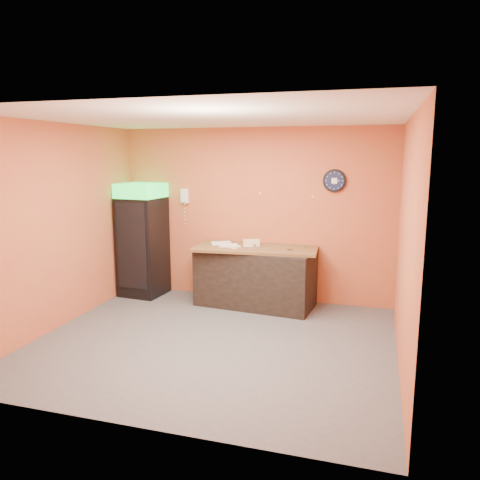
% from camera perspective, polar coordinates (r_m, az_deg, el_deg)
% --- Properties ---
extents(floor, '(4.50, 4.50, 0.00)m').
position_cam_1_polar(floor, '(6.16, -3.21, -12.28)').
color(floor, '#47474C').
rests_on(floor, ground).
extents(back_wall, '(4.50, 0.02, 2.80)m').
position_cam_1_polar(back_wall, '(7.66, 1.70, 3.09)').
color(back_wall, '#BE4D35').
rests_on(back_wall, floor).
extents(left_wall, '(0.02, 4.00, 2.80)m').
position_cam_1_polar(left_wall, '(6.85, -21.36, 1.52)').
color(left_wall, '#BE4D35').
rests_on(left_wall, floor).
extents(right_wall, '(0.02, 4.00, 2.80)m').
position_cam_1_polar(right_wall, '(5.44, 19.55, -0.48)').
color(right_wall, '#BE4D35').
rests_on(right_wall, floor).
extents(ceiling, '(4.50, 4.00, 0.02)m').
position_cam_1_polar(ceiling, '(5.70, -3.50, 14.69)').
color(ceiling, white).
rests_on(ceiling, back_wall).
extents(beverage_cooler, '(0.72, 0.73, 1.90)m').
position_cam_1_polar(beverage_cooler, '(8.04, -11.88, -0.17)').
color(beverage_cooler, black).
rests_on(beverage_cooler, floor).
extents(prep_counter, '(1.88, 0.98, 0.91)m').
position_cam_1_polar(prep_counter, '(7.42, 1.88, -4.59)').
color(prep_counter, black).
rests_on(prep_counter, floor).
extents(wall_clock, '(0.35, 0.06, 0.35)m').
position_cam_1_polar(wall_clock, '(7.36, 11.45, 7.10)').
color(wall_clock, black).
rests_on(wall_clock, back_wall).
extents(wall_phone, '(0.13, 0.11, 0.24)m').
position_cam_1_polar(wall_phone, '(7.96, -6.76, 5.36)').
color(wall_phone, white).
rests_on(wall_phone, back_wall).
extents(butcher_paper, '(1.97, 0.97, 0.04)m').
position_cam_1_polar(butcher_paper, '(7.32, 1.90, -1.01)').
color(butcher_paper, brown).
rests_on(butcher_paper, prep_counter).
extents(sub_roll_stack, '(0.27, 0.16, 0.11)m').
position_cam_1_polar(sub_roll_stack, '(7.35, 1.41, -0.36)').
color(sub_roll_stack, beige).
rests_on(sub_roll_stack, butcher_paper).
extents(wrapped_sandwich_left, '(0.31, 0.20, 0.04)m').
position_cam_1_polar(wrapped_sandwich_left, '(7.34, -1.45, -0.65)').
color(wrapped_sandwich_left, white).
rests_on(wrapped_sandwich_left, butcher_paper).
extents(wrapped_sandwich_mid, '(0.31, 0.21, 0.04)m').
position_cam_1_polar(wrapped_sandwich_mid, '(7.27, -1.06, -0.76)').
color(wrapped_sandwich_mid, white).
rests_on(wrapped_sandwich_mid, butcher_paper).
extents(wrapped_sandwich_right, '(0.33, 0.27, 0.04)m').
position_cam_1_polar(wrapped_sandwich_right, '(7.51, -2.34, -0.39)').
color(wrapped_sandwich_right, white).
rests_on(wrapped_sandwich_right, butcher_paper).
extents(kitchen_tool, '(0.06, 0.06, 0.06)m').
position_cam_1_polar(kitchen_tool, '(7.27, 1.73, -0.69)').
color(kitchen_tool, silver).
rests_on(kitchen_tool, butcher_paper).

